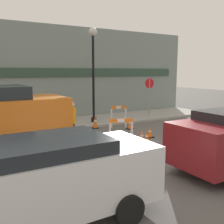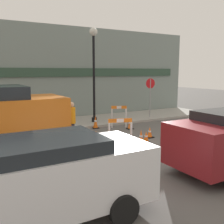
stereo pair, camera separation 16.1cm
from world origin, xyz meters
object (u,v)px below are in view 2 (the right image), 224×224
stop_sign (150,91)px  parked_car_0 (35,177)px  streetlamp_post (94,62)px  person_worker (72,120)px

stop_sign → parked_car_0: size_ratio=0.52×
streetlamp_post → stop_sign: streetlamp_post is taller
person_worker → streetlamp_post: bearing=49.9°
streetlamp_post → parked_car_0: bearing=-122.2°
stop_sign → person_worker: stop_sign is taller
stop_sign → parked_car_0: (-8.74, -7.86, -0.75)m
person_worker → parked_car_0: bearing=-117.9°
person_worker → parked_car_0: 5.86m
streetlamp_post → stop_sign: 3.99m
person_worker → parked_car_0: (-2.70, -5.20, 0.03)m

